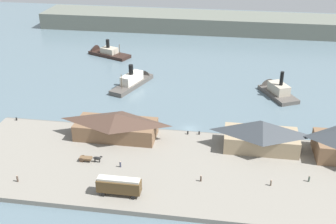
# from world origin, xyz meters

# --- Properties ---
(ground_plane) EXTENTS (320.00, 320.00, 0.00)m
(ground_plane) POSITION_xyz_m (0.00, 0.00, 0.00)
(ground_plane) COLOR slate
(quay_promenade) EXTENTS (110.00, 36.00, 1.20)m
(quay_promenade) POSITION_xyz_m (0.00, -22.00, 0.60)
(quay_promenade) COLOR gray
(quay_promenade) RESTS_ON ground
(seawall_edge) EXTENTS (110.00, 0.80, 1.00)m
(seawall_edge) POSITION_xyz_m (0.00, -3.60, 0.50)
(seawall_edge) COLOR #666159
(seawall_edge) RESTS_ON ground
(ferry_shed_east_terminal) EXTENTS (22.25, 9.89, 6.84)m
(ferry_shed_east_terminal) POSITION_xyz_m (-19.15, -9.76, 4.67)
(ferry_shed_east_terminal) COLOR brown
(ferry_shed_east_terminal) RESTS_ON quay_promenade
(ferry_shed_west_terminal) EXTENTS (19.31, 10.00, 7.78)m
(ferry_shed_west_terminal) POSITION_xyz_m (19.67, -9.75, 5.15)
(ferry_shed_west_terminal) COLOR #998466
(ferry_shed_west_terminal) RESTS_ON quay_promenade
(street_tram) EXTENTS (9.66, 2.84, 4.22)m
(street_tram) POSITION_xyz_m (-11.65, -34.78, 3.67)
(street_tram) COLOR #4C381E
(street_tram) RESTS_ON quay_promenade
(horse_cart) EXTENTS (5.87, 1.55, 1.87)m
(horse_cart) POSITION_xyz_m (-22.31, -23.01, 2.12)
(horse_cart) COLOR brown
(horse_cart) RESTS_ON quay_promenade
(pedestrian_walking_west) EXTENTS (0.42, 0.42, 1.71)m
(pedestrian_walking_west) POSITION_xyz_m (-36.01, -33.78, 1.98)
(pedestrian_walking_west) COLOR #4C3D33
(pedestrian_walking_west) RESTS_ON quay_promenade
(pedestrian_near_cart) EXTENTS (0.39, 0.39, 1.58)m
(pedestrian_near_cart) POSITION_xyz_m (5.60, -27.07, 1.92)
(pedestrian_near_cart) COLOR #4C3D33
(pedestrian_near_cart) RESTS_ON quay_promenade
(pedestrian_standing_center) EXTENTS (0.39, 0.39, 1.56)m
(pedestrian_standing_center) POSITION_xyz_m (21.41, -26.28, 1.91)
(pedestrian_standing_center) COLOR #6B5B4C
(pedestrian_standing_center) RESTS_ON quay_promenade
(pedestrian_at_waters_edge) EXTENTS (0.40, 0.40, 1.60)m
(pedestrian_at_waters_edge) POSITION_xyz_m (-14.21, -24.25, 1.93)
(pedestrian_at_waters_edge) COLOR #33384C
(pedestrian_at_waters_edge) RESTS_ON quay_promenade
(pedestrian_near_east_shed) EXTENTS (0.39, 0.39, 1.56)m
(pedestrian_near_east_shed) POSITION_xyz_m (30.17, -23.31, 1.91)
(pedestrian_near_east_shed) COLOR #3D4C42
(pedestrian_near_east_shed) RESTS_ON quay_promenade
(mooring_post_east) EXTENTS (0.44, 0.44, 0.90)m
(mooring_post_east) POSITION_xyz_m (0.09, -5.42, 1.65)
(mooring_post_east) COLOR black
(mooring_post_east) RESTS_ON quay_promenade
(mooring_post_center_west) EXTENTS (0.44, 0.44, 0.90)m
(mooring_post_center_west) POSITION_xyz_m (3.24, -5.04, 1.65)
(mooring_post_center_west) COLOR black
(mooring_post_center_west) RESTS_ON quay_promenade
(mooring_post_west) EXTENTS (0.44, 0.44, 0.90)m
(mooring_post_west) POSITION_xyz_m (-50.97, -4.95, 1.65)
(mooring_post_west) COLOR black
(mooring_post_west) RESTS_ON quay_promenade
(ferry_outer_harbor) EXTENTS (21.26, 13.77, 9.39)m
(ferry_outer_harbor) POSITION_xyz_m (-44.27, 61.78, 1.14)
(ferry_outer_harbor) COLOR black
(ferry_outer_harbor) RESTS_ON ground
(ferry_moored_east) EXTENTS (12.53, 23.30, 9.80)m
(ferry_moored_east) POSITION_xyz_m (-23.16, 30.89, 1.63)
(ferry_moored_east) COLOR #514C47
(ferry_moored_east) RESTS_ON ground
(ferry_mid_harbor) EXTENTS (13.68, 18.64, 11.53)m
(ferry_mid_harbor) POSITION_xyz_m (26.15, 30.22, 1.42)
(ferry_mid_harbor) COLOR #514C47
(ferry_mid_harbor) RESTS_ON ground
(far_headland) EXTENTS (180.00, 24.00, 8.00)m
(far_headland) POSITION_xyz_m (0.00, 110.00, 4.00)
(far_headland) COLOR #60665B
(far_headland) RESTS_ON ground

